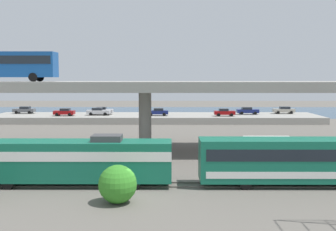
{
  "coord_description": "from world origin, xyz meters",
  "views": [
    {
      "loc": [
        3.0,
        -29.8,
        8.83
      ],
      "look_at": [
        2.75,
        17.26,
        4.57
      ],
      "focal_mm": 44.9,
      "sensor_mm": 36.0,
      "label": 1
    }
  ],
  "objects": [
    {
      "name": "service_truck_west",
      "position": [
        13.44,
        10.66,
        1.64
      ],
      "size": [
        6.8,
        2.46,
        3.04
      ],
      "color": "maroon",
      "rests_on": "ground_plane"
    },
    {
      "name": "train_coach_lead",
      "position": [
        15.6,
        4.0,
        2.17
      ],
      "size": [
        20.41,
        3.04,
        3.86
      ],
      "rotation": [
        0.0,
        0.0,
        3.14
      ],
      "color": "#14664C",
      "rests_on": "ground_plane"
    },
    {
      "name": "transit_bus_on_overpass",
      "position": [
        -16.22,
        18.94,
        10.43
      ],
      "size": [
        12.0,
        2.68,
        3.4
      ],
      "color": "#14478C",
      "rests_on": "highway_overpass"
    },
    {
      "name": "pier_parking_lot",
      "position": [
        0.0,
        55.0,
        0.65
      ],
      "size": [
        65.76,
        13.14,
        1.3
      ],
      "primitive_type": "cube",
      "color": "gray",
      "rests_on": "ground_plane"
    },
    {
      "name": "highway_overpass",
      "position": [
        0.0,
        20.0,
        7.65
      ],
      "size": [
        96.0,
        11.87,
        8.37
      ],
      "color": "gray",
      "rests_on": "ground_plane"
    },
    {
      "name": "harbor_water",
      "position": [
        0.0,
        78.0,
        0.0
      ],
      "size": [
        140.0,
        36.0,
        0.01
      ],
      "primitive_type": "cube",
      "color": "navy",
      "rests_on": "ground_plane"
    },
    {
      "name": "parked_car_7",
      "position": [
        -27.62,
        57.77,
        2.07
      ],
      "size": [
        4.39,
        1.86,
        1.5
      ],
      "rotation": [
        0.0,
        0.0,
        3.14
      ],
      "color": "#515459",
      "rests_on": "pier_parking_lot"
    },
    {
      "name": "parked_car_2",
      "position": [
        -17.88,
        52.5,
        2.07
      ],
      "size": [
        4.02,
        1.93,
        1.5
      ],
      "rotation": [
        0.0,
        0.0,
        3.14
      ],
      "color": "maroon",
      "rests_on": "pier_parking_lot"
    },
    {
      "name": "train_locomotive",
      "position": [
        -5.67,
        4.0,
        2.19
      ],
      "size": [
        17.05,
        3.04,
        4.18
      ],
      "rotation": [
        0.0,
        0.0,
        3.14
      ],
      "color": "#14664C",
      "rests_on": "ground_plane"
    },
    {
      "name": "parked_car_1",
      "position": [
        0.54,
        53.01,
        2.07
      ],
      "size": [
        4.24,
        1.86,
        1.5
      ],
      "rotation": [
        0.0,
        0.0,
        3.14
      ],
      "color": "navy",
      "rests_on": "pier_parking_lot"
    },
    {
      "name": "parked_car_6",
      "position": [
        26.79,
        57.74,
        2.07
      ],
      "size": [
        4.4,
        1.83,
        1.5
      ],
      "rotation": [
        0.0,
        0.0,
        3.14
      ],
      "color": "#9E998C",
      "rests_on": "pier_parking_lot"
    },
    {
      "name": "rail_strip_near",
      "position": [
        0.0,
        3.29,
        0.06
      ],
      "size": [
        110.0,
        0.12,
        0.12
      ],
      "primitive_type": "cube",
      "color": "#59544C",
      "rests_on": "ground_plane"
    },
    {
      "name": "parked_car_4",
      "position": [
        -11.42,
        54.04,
        2.07
      ],
      "size": [
        4.61,
        2.0,
        1.5
      ],
      "color": "#B7B7BC",
      "rests_on": "pier_parking_lot"
    },
    {
      "name": "shrub_right",
      "position": [
        -0.7,
        -0.89,
        1.36
      ],
      "size": [
        2.73,
        2.73,
        2.73
      ],
      "primitive_type": "sphere",
      "color": "#348626",
      "rests_on": "ground_plane"
    },
    {
      "name": "parked_car_0",
      "position": [
        18.88,
        56.07,
        2.07
      ],
      "size": [
        4.42,
        1.88,
        1.5
      ],
      "color": "navy",
      "rests_on": "pier_parking_lot"
    },
    {
      "name": "ground_plane",
      "position": [
        0.0,
        0.0,
        0.0
      ],
      "size": [
        260.0,
        260.0,
        0.0
      ],
      "primitive_type": "plane",
      "color": "#605B54"
    },
    {
      "name": "parked_car_3",
      "position": [
        13.62,
        52.1,
        2.07
      ],
      "size": [
        4.04,
        1.82,
        1.5
      ],
      "color": "maroon",
      "rests_on": "pier_parking_lot"
    },
    {
      "name": "parked_car_5",
      "position": [
        -10.99,
        56.28,
        2.07
      ],
      "size": [
        4.27,
        1.82,
        1.5
      ],
      "color": "#B7B7BC",
      "rests_on": "pier_parking_lot"
    },
    {
      "name": "rail_strip_far",
      "position": [
        0.0,
        4.71,
        0.06
      ],
      "size": [
        110.0,
        0.12,
        0.12
      ],
      "primitive_type": "cube",
      "color": "#59544C",
      "rests_on": "ground_plane"
    }
  ]
}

